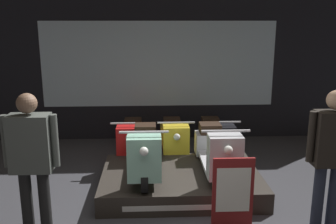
# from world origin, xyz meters

# --- Properties ---
(shop_wall_back) EXTENTS (8.49, 0.09, 3.20)m
(shop_wall_back) POSITION_xyz_m (0.00, 3.66, 1.60)
(shop_wall_back) COLOR black
(shop_wall_back) RESTS_ON ground_plane
(display_platform) EXTENTS (2.26, 1.54, 0.28)m
(display_platform) POSITION_xyz_m (0.25, 1.12, 0.14)
(display_platform) COLOR #2D2823
(display_platform) RESTS_ON ground_plane
(scooter_display_left) EXTENTS (0.61, 1.61, 0.81)m
(scooter_display_left) POSITION_xyz_m (-0.26, 1.10, 0.60)
(scooter_display_left) COLOR black
(scooter_display_left) RESTS_ON display_platform
(scooter_display_right) EXTENTS (0.61, 1.61, 0.81)m
(scooter_display_right) POSITION_xyz_m (0.76, 1.10, 0.60)
(scooter_display_right) COLOR black
(scooter_display_right) RESTS_ON display_platform
(scooter_backrow_0) EXTENTS (0.61, 1.61, 0.81)m
(scooter_backrow_0) POSITION_xyz_m (-0.52, 2.53, 0.32)
(scooter_backrow_0) COLOR black
(scooter_backrow_0) RESTS_ON ground_plane
(scooter_backrow_1) EXTENTS (0.61, 1.61, 0.81)m
(scooter_backrow_1) POSITION_xyz_m (0.24, 2.53, 0.32)
(scooter_backrow_1) COLOR black
(scooter_backrow_1) RESTS_ON ground_plane
(scooter_backrow_2) EXTENTS (0.61, 1.61, 0.81)m
(scooter_backrow_2) POSITION_xyz_m (0.99, 2.53, 0.32)
(scooter_backrow_2) COLOR black
(scooter_backrow_2) RESTS_ON ground_plane
(person_left_browsing) EXTENTS (0.61, 0.25, 1.67)m
(person_left_browsing) POSITION_xyz_m (-1.48, 0.02, 0.99)
(person_left_browsing) COLOR black
(person_left_browsing) RESTS_ON ground_plane
(person_right_browsing) EXTENTS (0.57, 0.23, 1.67)m
(person_right_browsing) POSITION_xyz_m (1.86, 0.02, 0.98)
(person_right_browsing) COLOR #232838
(person_right_browsing) RESTS_ON ground_plane
(price_sign_board) EXTENTS (0.48, 0.04, 0.90)m
(price_sign_board) POSITION_xyz_m (0.76, 0.04, 0.46)
(price_sign_board) COLOR maroon
(price_sign_board) RESTS_ON ground_plane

